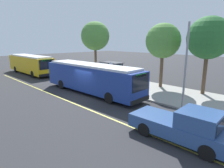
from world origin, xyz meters
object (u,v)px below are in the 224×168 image
transit_bus_second (30,64)px  waiting_bench (113,78)px  transit_bus_main (91,77)px  pedestrian_commuter (92,74)px  route_sign_post (111,71)px  pickup_truck (185,126)px

transit_bus_second → waiting_bench: bearing=18.9°
waiting_bench → transit_bus_main: bearing=-68.6°
transit_bus_second → waiting_bench: (13.86, 4.76, -0.98)m
transit_bus_main → pedestrian_commuter: 4.72m
waiting_bench → route_sign_post: bearing=-47.9°
transit_bus_main → pedestrian_commuter: transit_bus_main is taller
route_sign_post → pedestrian_commuter: size_ratio=1.66×
transit_bus_main → pickup_truck: 11.31m
pickup_truck → waiting_bench: bearing=149.7°
transit_bus_second → pickup_truck: 26.97m
transit_bus_main → waiting_bench: (-1.96, 5.01, -0.99)m
transit_bus_second → pedestrian_commuter: bearing=12.5°
waiting_bench → route_sign_post: (2.20, -2.43, 1.32)m
transit_bus_second → pickup_truck: bearing=-6.0°
pickup_truck → waiting_bench: size_ratio=3.42×
pickup_truck → waiting_bench: 15.01m
transit_bus_main → pedestrian_commuter: (-3.64, 2.96, -0.50)m
route_sign_post → pedestrian_commuter: (-3.88, 0.38, -0.84)m
transit_bus_main → pickup_truck: (10.99, -2.56, -0.76)m
transit_bus_main → waiting_bench: bearing=111.4°
transit_bus_second → pedestrian_commuter: size_ratio=6.68×
waiting_bench → route_sign_post: size_ratio=0.57×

